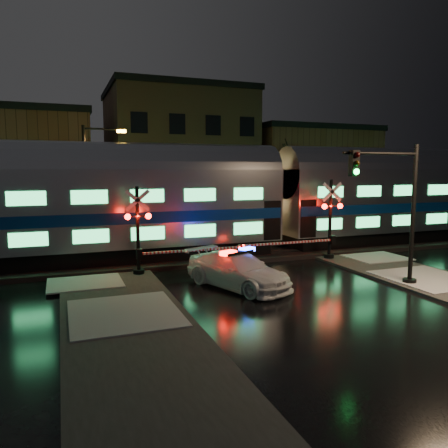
{
  "coord_description": "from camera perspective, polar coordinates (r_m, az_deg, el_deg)",
  "views": [
    {
      "loc": [
        -8.33,
        -17.17,
        4.83
      ],
      "look_at": [
        -0.92,
        2.5,
        2.2
      ],
      "focal_mm": 35.0,
      "sensor_mm": 36.0,
      "label": 1
    }
  ],
  "objects": [
    {
      "name": "crossing_signal_right",
      "position": [
        23.65,
        13.07,
        -0.45
      ],
      "size": [
        6.09,
        0.67,
        4.31
      ],
      "color": "black",
      "rests_on": "ground"
    },
    {
      "name": "sidewalk_left",
      "position": [
        12.28,
        -10.86,
        -15.85
      ],
      "size": [
        4.0,
        20.0,
        0.12
      ],
      "primitive_type": "cube",
      "color": "#2D2D2D",
      "rests_on": "ground"
    },
    {
      "name": "building_mid",
      "position": [
        41.0,
        -6.12,
        8.37
      ],
      "size": [
        12.0,
        11.0,
        11.5
      ],
      "primitive_type": "cube",
      "color": "brown",
      "rests_on": "ground"
    },
    {
      "name": "train",
      "position": [
        25.08,
        7.05,
        3.77
      ],
      "size": [
        51.0,
        3.12,
        5.92
      ],
      "color": "black",
      "rests_on": "ballast"
    },
    {
      "name": "ballast",
      "position": [
        24.15,
        -0.06,
        -4.12
      ],
      "size": [
        90.0,
        4.2,
        0.24
      ],
      "primitive_type": "cube",
      "color": "black",
      "rests_on": "ground"
    },
    {
      "name": "crossing_signal_left",
      "position": [
        20.05,
        -10.12,
        -1.99
      ],
      "size": [
        5.77,
        0.66,
        4.08
      ],
      "color": "black",
      "rests_on": "ground"
    },
    {
      "name": "streetlight",
      "position": [
        26.23,
        -17.12,
        5.47
      ],
      "size": [
        2.44,
        0.26,
        7.31
      ],
      "color": "black",
      "rests_on": "ground"
    },
    {
      "name": "traffic_light",
      "position": [
        18.82,
        21.55,
        1.38
      ],
      "size": [
        3.78,
        0.69,
        5.84
      ],
      "rotation": [
        0.0,
        0.0,
        0.05
      ],
      "color": "black",
      "rests_on": "ground"
    },
    {
      "name": "police_car",
      "position": [
        18.01,
        1.81,
        -6.05
      ],
      "size": [
        3.75,
        5.34,
        1.6
      ],
      "rotation": [
        0.0,
        0.0,
        0.39
      ],
      "color": "white",
      "rests_on": "ground"
    },
    {
      "name": "building_right",
      "position": [
        45.6,
        10.19,
        6.29
      ],
      "size": [
        12.0,
        10.0,
        8.5
      ],
      "primitive_type": "cube",
      "color": "brown",
      "rests_on": "ground"
    },
    {
      "name": "ground",
      "position": [
        19.68,
        5.11,
        -7.1
      ],
      "size": [
        120.0,
        120.0,
        0.0
      ],
      "primitive_type": "plane",
      "color": "black",
      "rests_on": "ground"
    }
  ]
}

